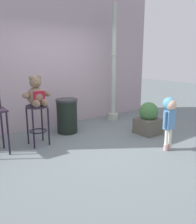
% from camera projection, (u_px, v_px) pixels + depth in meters
% --- Properties ---
extents(ground_plane, '(24.00, 24.00, 0.00)m').
position_uv_depth(ground_plane, '(101.00, 147.00, 4.49)').
color(ground_plane, slate).
extents(building_wall, '(6.17, 0.30, 3.82)m').
position_uv_depth(building_wall, '(50.00, 47.00, 5.63)').
color(building_wall, '#A7939D').
rests_on(building_wall, ground_plane).
extents(bar_stool_with_teddy, '(0.41, 0.41, 0.79)m').
position_uv_depth(bar_stool_with_teddy, '(37.00, 117.00, 4.48)').
color(bar_stool_with_teddy, '#281C2A').
rests_on(bar_stool_with_teddy, ground_plane).
extents(teddy_bear, '(0.53, 0.48, 0.56)m').
position_uv_depth(teddy_bear, '(37.00, 95.00, 4.36)').
color(teddy_bear, brown).
rests_on(teddy_bear, bar_stool_with_teddy).
extents(child_walking, '(0.31, 0.25, 0.98)m').
position_uv_depth(child_walking, '(169.00, 112.00, 4.18)').
color(child_walking, '#CDA4A0').
rests_on(child_walking, ground_plane).
extents(trash_bin, '(0.49, 0.49, 0.77)m').
position_uv_depth(trash_bin, '(67.00, 116.00, 5.27)').
color(trash_bin, black).
rests_on(trash_bin, ground_plane).
extents(lamppost, '(0.28, 0.28, 2.99)m').
position_uv_depth(lamppost, '(114.00, 76.00, 6.17)').
color(lamppost, '#A5AD9B').
rests_on(lamppost, ground_plane).
extents(planter_with_shrub, '(0.49, 0.49, 0.71)m').
position_uv_depth(planter_with_shrub, '(148.00, 119.00, 5.21)').
color(planter_with_shrub, '#575348').
rests_on(planter_with_shrub, ground_plane).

